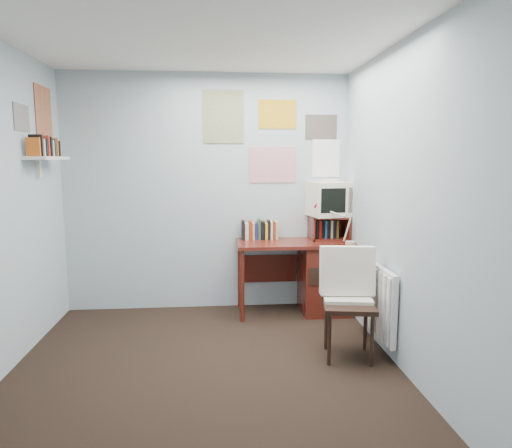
{
  "coord_description": "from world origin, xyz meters",
  "views": [
    {
      "loc": [
        0.09,
        -3.14,
        1.61
      ],
      "look_at": [
        0.45,
        0.98,
        1.02
      ],
      "focal_mm": 32.0,
      "sensor_mm": 36.0,
      "label": 1
    }
  ],
  "objects_px": {
    "desk_chair": "(349,306)",
    "tv_riser": "(329,228)",
    "desk_lamp": "(351,226)",
    "wall_shelf": "(47,158)",
    "crt_tv": "(330,197)",
    "desk": "(319,274)",
    "radiator": "(377,299)"
  },
  "relations": [
    {
      "from": "desk_lamp",
      "to": "desk_chair",
      "type": "bearing_deg",
      "value": -99.58
    },
    {
      "from": "desk",
      "to": "tv_riser",
      "type": "height_order",
      "value": "tv_riser"
    },
    {
      "from": "desk_lamp",
      "to": "crt_tv",
      "type": "height_order",
      "value": "crt_tv"
    },
    {
      "from": "desk",
      "to": "desk_chair",
      "type": "height_order",
      "value": "desk_chair"
    },
    {
      "from": "wall_shelf",
      "to": "tv_riser",
      "type": "bearing_deg",
      "value": 10.32
    },
    {
      "from": "desk_lamp",
      "to": "crt_tv",
      "type": "distance_m",
      "value": 0.44
    },
    {
      "from": "tv_riser",
      "to": "wall_shelf",
      "type": "relative_size",
      "value": 0.65
    },
    {
      "from": "tv_riser",
      "to": "crt_tv",
      "type": "height_order",
      "value": "crt_tv"
    },
    {
      "from": "desk_chair",
      "to": "desk_lamp",
      "type": "distance_m",
      "value": 1.12
    },
    {
      "from": "tv_riser",
      "to": "crt_tv",
      "type": "distance_m",
      "value": 0.32
    },
    {
      "from": "desk_chair",
      "to": "tv_riser",
      "type": "distance_m",
      "value": 1.34
    },
    {
      "from": "tv_riser",
      "to": "crt_tv",
      "type": "relative_size",
      "value": 0.96
    },
    {
      "from": "desk",
      "to": "radiator",
      "type": "bearing_deg",
      "value": -72.76
    },
    {
      "from": "desk",
      "to": "radiator",
      "type": "relative_size",
      "value": 1.5
    },
    {
      "from": "desk_lamp",
      "to": "radiator",
      "type": "xyz_separation_m",
      "value": [
        0.02,
        -0.74,
        -0.53
      ]
    },
    {
      "from": "radiator",
      "to": "tv_riser",
      "type": "bearing_deg",
      "value": 99.28
    },
    {
      "from": "wall_shelf",
      "to": "desk_chair",
      "type": "bearing_deg",
      "value": -16.73
    },
    {
      "from": "desk_lamp",
      "to": "desk",
      "type": "bearing_deg",
      "value": 152.41
    },
    {
      "from": "desk",
      "to": "desk_lamp",
      "type": "distance_m",
      "value": 0.63
    },
    {
      "from": "wall_shelf",
      "to": "radiator",
      "type": "bearing_deg",
      "value": -10.89
    },
    {
      "from": "wall_shelf",
      "to": "crt_tv",
      "type": "bearing_deg",
      "value": 10.7
    },
    {
      "from": "crt_tv",
      "to": "wall_shelf",
      "type": "relative_size",
      "value": 0.67
    },
    {
      "from": "desk",
      "to": "wall_shelf",
      "type": "xyz_separation_m",
      "value": [
        -2.57,
        -0.38,
        1.21
      ]
    },
    {
      "from": "desk",
      "to": "wall_shelf",
      "type": "distance_m",
      "value": 2.87
    },
    {
      "from": "desk",
      "to": "desk_chair",
      "type": "distance_m",
      "value": 1.15
    },
    {
      "from": "desk_lamp",
      "to": "radiator",
      "type": "bearing_deg",
      "value": -81.22
    },
    {
      "from": "desk_lamp",
      "to": "wall_shelf",
      "type": "xyz_separation_m",
      "value": [
        -2.84,
        -0.19,
        0.67
      ]
    },
    {
      "from": "tv_riser",
      "to": "crt_tv",
      "type": "bearing_deg",
      "value": 68.17
    },
    {
      "from": "desk_chair",
      "to": "tv_riser",
      "type": "xyz_separation_m",
      "value": [
        0.14,
        1.26,
        0.45
      ]
    },
    {
      "from": "desk_lamp",
      "to": "wall_shelf",
      "type": "distance_m",
      "value": 2.93
    },
    {
      "from": "desk",
      "to": "wall_shelf",
      "type": "relative_size",
      "value": 1.94
    },
    {
      "from": "desk_chair",
      "to": "crt_tv",
      "type": "xyz_separation_m",
      "value": [
        0.15,
        1.28,
        0.77
      ]
    }
  ]
}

